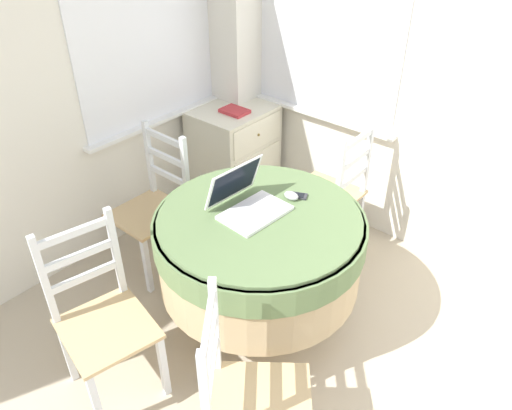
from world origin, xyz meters
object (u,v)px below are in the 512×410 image
(round_dining_table, at_px, (259,245))
(dining_chair_near_right_window, at_px, (332,193))
(laptop, at_px, (248,202))
(cell_phone, at_px, (297,196))
(dining_chair_camera_near, at_px, (247,400))
(corner_cabinet, at_px, (234,154))
(book_on_cabinet, at_px, (235,111))
(computer_mouse, at_px, (291,196))
(dining_chair_left_flank, at_px, (102,320))
(dining_chair_near_back_window, at_px, (154,207))

(round_dining_table, height_order, dining_chair_near_right_window, dining_chair_near_right_window)
(laptop, relative_size, cell_phone, 3.05)
(dining_chair_camera_near, relative_size, corner_cabinet, 1.22)
(dining_chair_near_right_window, distance_m, book_on_cabinet, 0.93)
(cell_phone, height_order, corner_cabinet, corner_cabinet)
(computer_mouse, bearing_deg, round_dining_table, 172.77)
(round_dining_table, bearing_deg, book_on_cabinet, 47.82)
(laptop, relative_size, dining_chair_near_right_window, 0.39)
(dining_chair_near_right_window, relative_size, book_on_cabinet, 4.85)
(dining_chair_near_right_window, relative_size, corner_cabinet, 1.22)
(computer_mouse, distance_m, dining_chair_camera_near, 1.08)
(laptop, xyz_separation_m, dining_chair_camera_near, (-0.69, -0.59, -0.36))
(dining_chair_camera_near, bearing_deg, book_on_cabinet, 43.27)
(book_on_cabinet, bearing_deg, computer_mouse, -122.71)
(cell_phone, bearing_deg, dining_chair_near_right_window, 11.50)
(dining_chair_camera_near, distance_m, book_on_cabinet, 2.14)
(laptop, distance_m, book_on_cabinet, 1.21)
(computer_mouse, xyz_separation_m, dining_chair_left_flank, (-1.03, 0.34, -0.33))
(laptop, relative_size, dining_chair_camera_near, 0.39)
(round_dining_table, bearing_deg, dining_chair_near_back_window, 91.35)
(cell_phone, height_order, book_on_cabinet, book_on_cabinet)
(laptop, bearing_deg, dining_chair_left_flank, 164.37)
(corner_cabinet, bearing_deg, dining_chair_near_back_window, -170.30)
(dining_chair_near_back_window, height_order, dining_chair_near_right_window, same)
(round_dining_table, relative_size, dining_chair_camera_near, 1.18)
(round_dining_table, height_order, dining_chair_camera_near, dining_chair_camera_near)
(dining_chair_camera_near, bearing_deg, round_dining_table, 36.48)
(round_dining_table, xyz_separation_m, book_on_cabinet, (0.85, 0.94, 0.22))
(laptop, distance_m, dining_chair_near_right_window, 0.92)
(laptop, xyz_separation_m, dining_chair_near_back_window, (-0.02, 0.77, -0.36))
(corner_cabinet, bearing_deg, round_dining_table, -132.09)
(laptop, height_order, book_on_cabinet, laptop)
(dining_chair_left_flank, xyz_separation_m, corner_cabinet, (1.71, 0.70, -0.05))
(dining_chair_near_right_window, bearing_deg, laptop, 179.72)
(cell_phone, relative_size, dining_chair_near_right_window, 0.13)
(cell_phone, height_order, dining_chair_left_flank, dining_chair_left_flank)
(round_dining_table, xyz_separation_m, dining_chair_near_back_window, (-0.02, 0.85, -0.12))
(dining_chair_left_flank, bearing_deg, round_dining_table, -20.95)
(corner_cabinet, height_order, book_on_cabinet, book_on_cabinet)
(dining_chair_near_back_window, distance_m, book_on_cabinet, 0.94)
(computer_mouse, distance_m, corner_cabinet, 1.30)
(round_dining_table, relative_size, dining_chair_left_flank, 1.18)
(dining_chair_camera_near, height_order, book_on_cabinet, dining_chair_camera_near)
(dining_chair_left_flank, bearing_deg, dining_chair_near_back_window, 34.76)
(round_dining_table, distance_m, dining_chair_near_right_window, 0.86)
(cell_phone, xyz_separation_m, book_on_cabinet, (0.58, 0.98, 0.02))
(computer_mouse, distance_m, cell_phone, 0.05)
(laptop, bearing_deg, book_on_cabinet, 45.27)
(dining_chair_near_right_window, xyz_separation_m, corner_cabinet, (0.07, 0.93, -0.05))
(computer_mouse, bearing_deg, dining_chair_camera_near, -152.43)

